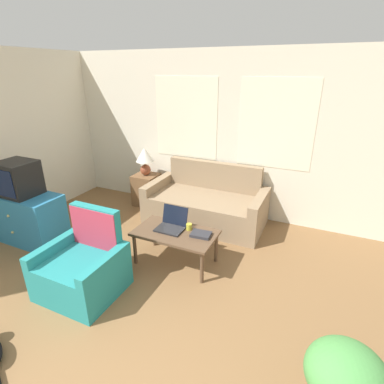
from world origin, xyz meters
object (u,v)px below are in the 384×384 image
(television, at_px, (18,178))
(potted_plant, at_px, (345,380))
(coffee_table, at_px, (175,235))
(book_red, at_px, (201,234))
(cup_navy, at_px, (189,227))
(armchair, at_px, (85,268))
(laptop, at_px, (172,224))
(table_lamp, at_px, (145,158))
(couch, at_px, (207,205))

(television, bearing_deg, potted_plant, -10.73)
(coffee_table, relative_size, book_red, 4.06)
(television, bearing_deg, coffee_table, 10.22)
(cup_navy, height_order, potted_plant, potted_plant)
(armchair, relative_size, coffee_table, 0.89)
(cup_navy, bearing_deg, armchair, -129.47)
(laptop, distance_m, book_red, 0.41)
(armchair, distance_m, table_lamp, 2.41)
(table_lamp, bearing_deg, book_red, -39.35)
(couch, distance_m, armchair, 2.17)
(book_red, xyz_separation_m, potted_plant, (1.57, -1.21, -0.10))
(armchair, xyz_separation_m, potted_plant, (2.57, -0.30, 0.09))
(television, xyz_separation_m, potted_plant, (4.05, -0.77, -0.59))
(coffee_table, height_order, potted_plant, potted_plant)
(armchair, bearing_deg, laptop, 57.36)
(table_lamp, distance_m, coffee_table, 1.97)
(coffee_table, bearing_deg, couch, 93.61)
(coffee_table, distance_m, laptop, 0.15)
(armchair, height_order, cup_navy, armchair)
(armchair, xyz_separation_m, television, (-1.48, 0.47, 0.68))
(table_lamp, distance_m, laptop, 1.84)
(coffee_table, height_order, cup_navy, cup_navy)
(armchair, bearing_deg, book_red, 42.17)
(couch, relative_size, laptop, 5.43)
(potted_plant, bearing_deg, couch, 129.52)
(cup_navy, bearing_deg, laptop, -165.75)
(table_lamp, bearing_deg, coffee_table, -46.61)
(couch, xyz_separation_m, armchair, (-0.60, -2.09, -0.01))
(television, bearing_deg, table_lamp, 64.47)
(table_lamp, height_order, potted_plant, table_lamp)
(book_red, bearing_deg, cup_navy, 158.63)
(table_lamp, xyz_separation_m, laptop, (1.23, -1.32, -0.37))
(coffee_table, bearing_deg, armchair, -128.35)
(cup_navy, bearing_deg, television, -167.38)
(book_red, relative_size, potted_plant, 0.41)
(table_lamp, relative_size, cup_navy, 6.24)
(couch, relative_size, table_lamp, 3.76)
(television, relative_size, cup_navy, 6.06)
(cup_navy, bearing_deg, book_red, -21.37)
(potted_plant, bearing_deg, cup_navy, 143.96)
(book_red, bearing_deg, potted_plant, -37.56)
(armchair, bearing_deg, television, 162.36)
(armchair, height_order, table_lamp, table_lamp)
(armchair, relative_size, potted_plant, 1.49)
(armchair, relative_size, book_red, 3.63)
(couch, distance_m, cup_navy, 1.14)
(couch, xyz_separation_m, potted_plant, (1.97, -2.38, 0.08))
(couch, relative_size, armchair, 2.05)
(table_lamp, bearing_deg, potted_plant, -38.49)
(book_red, bearing_deg, laptop, 177.07)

